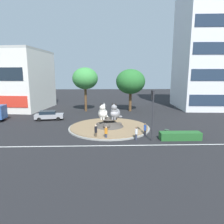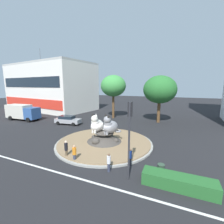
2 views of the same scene
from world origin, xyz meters
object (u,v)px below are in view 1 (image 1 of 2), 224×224
object	(u,v)px
broadleaf_tree_behind_island	(131,82)
pedestrian_blue_shirt	(145,129)
litter_bin	(167,133)
pedestrian_black_shirt	(96,131)
pedestrian_orange_shirt	(106,133)
pedestrian_white_shirt	(136,133)
cat_statue_grey	(115,113)
traffic_light_mast	(153,106)
office_tower	(219,40)
cat_statue_white	(103,113)
second_tree_near_tower	(85,79)
sedan_on_far_lane	(49,115)

from	to	relation	value
broadleaf_tree_behind_island	pedestrian_blue_shirt	xyz separation A→B (m)	(-0.32, -17.44, -5.27)
pedestrian_blue_shirt	litter_bin	world-z (taller)	pedestrian_blue_shirt
pedestrian_black_shirt	pedestrian_orange_shirt	distance (m)	1.24
broadleaf_tree_behind_island	pedestrian_white_shirt	bearing A→B (deg)	-94.97
cat_statue_grey	litter_bin	size ratio (longest dim) A/B	2.68
litter_bin	pedestrian_black_shirt	bearing A→B (deg)	-175.56
traffic_light_mast	office_tower	world-z (taller)	office_tower
cat_statue_white	pedestrian_orange_shirt	world-z (taller)	cat_statue_white
broadleaf_tree_behind_island	pedestrian_orange_shirt	xyz separation A→B (m)	(-5.16, -18.77, -5.28)
broadleaf_tree_behind_island	pedestrian_black_shirt	bearing A→B (deg)	-109.00
broadleaf_tree_behind_island	pedestrian_white_shirt	size ratio (longest dim) A/B	5.56
office_tower	broadleaf_tree_behind_island	xyz separation A→B (m)	(-19.87, -3.86, -8.88)
traffic_light_mast	cat_statue_white	bearing A→B (deg)	38.22
pedestrian_black_shirt	cat_statue_grey	bearing A→B (deg)	173.59
traffic_light_mast	broadleaf_tree_behind_island	size ratio (longest dim) A/B	0.67
cat_statue_white	broadleaf_tree_behind_island	bearing A→B (deg)	161.36
broadleaf_tree_behind_island	pedestrian_black_shirt	world-z (taller)	broadleaf_tree_behind_island
pedestrian_black_shirt	pedestrian_orange_shirt	xyz separation A→B (m)	(1.20, -0.32, -0.10)
office_tower	second_tree_near_tower	distance (m)	30.55
second_tree_near_tower	pedestrian_orange_shirt	xyz separation A→B (m)	(4.14, -18.93, -5.91)
cat_statue_grey	pedestrian_orange_shirt	bearing A→B (deg)	6.66
office_tower	pedestrian_black_shirt	xyz separation A→B (m)	(-26.23, -22.31, -14.06)
cat_statue_grey	pedestrian_black_shirt	distance (m)	5.47
cat_statue_white	office_tower	size ratio (longest dim) A/B	0.08
broadleaf_tree_behind_island	pedestrian_black_shirt	xyz separation A→B (m)	(-6.35, -18.45, -5.18)
cat_statue_white	broadleaf_tree_behind_island	xyz separation A→B (m)	(5.57, 13.82, 3.86)
pedestrian_orange_shirt	sedan_on_far_lane	size ratio (longest dim) A/B	0.34
traffic_light_mast	litter_bin	distance (m)	4.40
pedestrian_white_shirt	litter_bin	xyz separation A→B (m)	(3.94, 1.17, -0.38)
sedan_on_far_lane	litter_bin	bearing A→B (deg)	-37.23
cat_statue_grey	sedan_on_far_lane	bearing A→B (deg)	-96.65
traffic_light_mast	pedestrian_orange_shirt	xyz separation A→B (m)	(-5.25, 0.39, -3.15)
office_tower	pedestrian_orange_shirt	world-z (taller)	office_tower
cat_statue_white	office_tower	world-z (taller)	office_tower
broadleaf_tree_behind_island	litter_bin	distance (m)	18.81
second_tree_near_tower	litter_bin	xyz separation A→B (m)	(11.59, -17.94, -6.31)
office_tower	sedan_on_far_lane	distance (m)	39.23
pedestrian_white_shirt	pedestrian_black_shirt	size ratio (longest dim) A/B	0.89
broadleaf_tree_behind_island	pedestrian_blue_shirt	distance (m)	18.22
cat_statue_white	pedestrian_blue_shirt	distance (m)	6.53
broadleaf_tree_behind_island	sedan_on_far_lane	world-z (taller)	broadleaf_tree_behind_island
traffic_light_mast	second_tree_near_tower	world-z (taller)	second_tree_near_tower
pedestrian_white_shirt	pedestrian_black_shirt	world-z (taller)	pedestrian_black_shirt
cat_statue_grey	pedestrian_orange_shirt	size ratio (longest dim) A/B	1.48
second_tree_near_tower	pedestrian_black_shirt	xyz separation A→B (m)	(2.95, -18.61, -5.81)
pedestrian_blue_shirt	sedan_on_far_lane	world-z (taller)	pedestrian_blue_shirt
second_tree_near_tower	cat_statue_white	bearing A→B (deg)	-75.06
traffic_light_mast	pedestrian_orange_shirt	world-z (taller)	traffic_light_mast
office_tower	pedestrian_black_shirt	bearing A→B (deg)	-135.63
office_tower	pedestrian_black_shirt	world-z (taller)	office_tower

